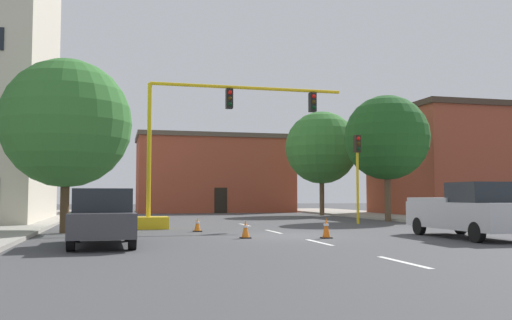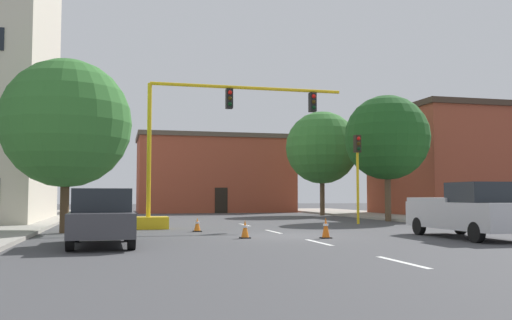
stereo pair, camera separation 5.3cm
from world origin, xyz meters
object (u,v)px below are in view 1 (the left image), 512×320
Objects in this scene: traffic_cone_roadside_c at (245,229)px; traffic_cone_roadside_a at (326,228)px; traffic_light_pole_right at (357,158)px; traffic_cone_roadside_b at (197,225)px; tree_left_near at (66,123)px; pickup_truck_silver at (469,211)px; sedan_dark_gray_near_left at (103,217)px; traffic_signal_gantry at (179,179)px; tree_right_far at (322,148)px; tree_right_mid at (387,138)px.

traffic_cone_roadside_a is at bearing -13.76° from traffic_cone_roadside_c.
traffic_light_pole_right is 7.28× the size of traffic_cone_roadside_c.
traffic_light_pole_right is 8.03× the size of traffic_cone_roadside_b.
tree_left_near is 8.95m from traffic_cone_roadside_c.
sedan_dark_gray_near_left is at bearing 179.35° from pickup_truck_silver.
tree_left_near reaches higher than traffic_cone_roadside_b.
traffic_signal_gantry reaches higher than traffic_cone_roadside_c.
sedan_dark_gray_near_left reaches higher than traffic_cone_roadside_c.
tree_right_far is (17.26, 16.09, 0.70)m from tree_left_near.
traffic_signal_gantry is at bearing -169.77° from traffic_light_pole_right.
pickup_truck_silver is at bearing -23.77° from tree_left_near.
pickup_truck_silver is at bearing -13.80° from traffic_cone_roadside_a.
tree_left_near is 23.61m from tree_right_far.
tree_right_mid is 0.94× the size of tree_right_far.
traffic_cone_roadside_b is (3.72, 5.77, -0.60)m from sedan_dark_gray_near_left.
tree_right_mid reaches higher than sedan_dark_gray_near_left.
sedan_dark_gray_near_left is 6.01× the size of traffic_cone_roadside_a.
sedan_dark_gray_near_left is 7.80m from traffic_cone_roadside_a.
tree_left_near is at bearing -157.30° from traffic_signal_gantry.
tree_right_far reaches higher than traffic_cone_roadside_c.
traffic_cone_roadside_b is (0.54, -2.44, -2.03)m from traffic_signal_gantry.
sedan_dark_gray_near_left is (-13.00, -9.98, -2.64)m from traffic_light_pole_right.
sedan_dark_gray_near_left reaches higher than traffic_cone_roadside_b.
tree_right_far reaches higher than traffic_cone_roadside_b.
tree_right_far reaches higher than traffic_cone_roadside_a.
tree_right_far is 23.64m from traffic_cone_roadside_c.
tree_right_mid is at bearing 28.24° from traffic_cone_roadside_b.
tree_right_mid reaches higher than pickup_truck_silver.
tree_right_far reaches higher than sedan_dark_gray_near_left.
tree_right_far is (2.60, 12.29, 1.67)m from traffic_light_pole_right.
traffic_light_pole_right is at bearing 14.53° from tree_left_near.
pickup_truck_silver is (-2.90, -22.42, -4.22)m from tree_right_far.
sedan_dark_gray_near_left is at bearing -122.84° from traffic_cone_roadside_b.
tree_right_mid is 1.38× the size of pickup_truck_silver.
traffic_cone_roadside_a is at bearing -28.55° from tree_left_near.
tree_right_far is 13.38× the size of traffic_cone_roadside_b.
traffic_cone_roadside_c is at bearing -33.91° from tree_left_near.
traffic_cone_roadside_b is at bearing -151.76° from tree_right_mid.
pickup_truck_silver is at bearing -13.78° from traffic_cone_roadside_c.
traffic_cone_roadside_a is (-4.98, 1.22, -0.60)m from pickup_truck_silver.
tree_left_near is 9.47× the size of traffic_cone_roadside_a.
traffic_cone_roadside_a reaches higher than traffic_cone_roadside_b.
traffic_cone_roadside_a reaches higher than traffic_cone_roadside_c.
traffic_cone_roadside_a is at bearing -57.65° from traffic_signal_gantry.
traffic_light_pole_right is at bearing 88.28° from pickup_truck_silver.
tree_right_mid is 1.66× the size of sedan_dark_gray_near_left.
traffic_light_pole_right is at bearing -101.94° from tree_right_far.
traffic_light_pole_right is at bearing 37.53° from sedan_dark_gray_near_left.
traffic_signal_gantry is 18.97m from tree_right_far.
traffic_signal_gantry is at bearing 122.35° from traffic_cone_roadside_a.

